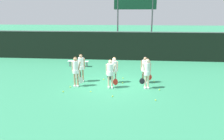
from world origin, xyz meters
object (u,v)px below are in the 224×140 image
at_px(tennis_ball_3, 123,83).
at_px(scoreboard, 135,7).
at_px(tennis_ball_8, 154,82).
at_px(tennis_ball_9, 70,87).
at_px(tennis_ball_7, 104,79).
at_px(tennis_ball_4, 63,92).
at_px(tennis_ball_0, 159,90).
at_px(player_3, 81,66).
at_px(tennis_ball_1, 123,78).
at_px(tennis_ball_5, 113,96).
at_px(bench_courtside, 78,62).
at_px(tennis_ball_2, 156,100).
at_px(player_0, 76,69).
at_px(player_5, 145,68).
at_px(player_4, 114,68).
at_px(tennis_ball_6, 91,92).
at_px(player_2, 147,71).
at_px(player_1, 110,71).

bearing_deg(tennis_ball_3, scoreboard, 85.64).
distance_m(tennis_ball_8, tennis_ball_9, 5.14).
bearing_deg(tennis_ball_7, tennis_ball_4, -127.53).
relative_size(scoreboard, tennis_ball_0, 85.72).
relative_size(tennis_ball_0, tennis_ball_4, 1.05).
bearing_deg(player_3, tennis_ball_1, 17.99).
height_order(player_3, tennis_ball_1, player_3).
xyz_separation_m(tennis_ball_0, tennis_ball_5, (-2.51, -1.27, 0.00)).
bearing_deg(tennis_ball_0, bench_courtside, 138.98).
bearing_deg(tennis_ball_9, tennis_ball_3, 19.21).
relative_size(tennis_ball_2, tennis_ball_7, 0.96).
bearing_deg(player_0, tennis_ball_4, -115.08).
relative_size(bench_courtside, tennis_ball_4, 25.84).
xyz_separation_m(tennis_ball_4, tennis_ball_5, (2.75, -0.44, 0.00)).
relative_size(player_5, tennis_ball_3, 24.36).
xyz_separation_m(scoreboard, tennis_ball_1, (-0.70, -7.86, -4.69)).
height_order(scoreboard, tennis_ball_1, scoreboard).
bearing_deg(player_3, tennis_ball_9, -110.43).
height_order(player_3, player_5, player_3).
bearing_deg(player_4, player_3, -168.88).
height_order(scoreboard, tennis_ball_6, scoreboard).
relative_size(player_2, player_5, 1.06).
bearing_deg(bench_courtside, tennis_ball_9, -78.68).
xyz_separation_m(bench_courtside, tennis_ball_1, (3.76, -3.10, -0.34)).
distance_m(tennis_ball_2, tennis_ball_4, 4.96).
distance_m(tennis_ball_1, tennis_ball_8, 2.05).
bearing_deg(tennis_ball_4, scoreboard, 70.37).
bearing_deg(tennis_ball_5, tennis_ball_3, 80.06).
relative_size(player_1, tennis_ball_9, 24.86).
bearing_deg(scoreboard, player_3, -110.40).
distance_m(scoreboard, player_0, 10.90).
height_order(bench_courtside, tennis_ball_6, bench_courtside).
xyz_separation_m(player_3, tennis_ball_5, (2.18, -2.40, -1.00)).
distance_m(player_3, tennis_ball_1, 2.89).
xyz_separation_m(tennis_ball_0, tennis_ball_3, (-2.11, 1.02, -0.00)).
xyz_separation_m(player_1, tennis_ball_7, (-0.60, 1.52, -0.96)).
bearing_deg(tennis_ball_8, player_5, -162.24).
distance_m(scoreboard, tennis_ball_6, 11.80).
xyz_separation_m(tennis_ball_3, tennis_ball_8, (1.94, 0.44, -0.00)).
xyz_separation_m(player_1, player_5, (1.99, 1.14, -0.02)).
distance_m(tennis_ball_0, tennis_ball_8, 1.47).
distance_m(tennis_ball_1, tennis_ball_9, 3.60).
distance_m(player_4, tennis_ball_6, 2.30).
relative_size(tennis_ball_1, tennis_ball_4, 1.07).
distance_m(player_0, player_1, 2.01).
bearing_deg(bench_courtside, tennis_ball_7, -51.65).
xyz_separation_m(tennis_ball_5, tennis_ball_6, (-1.25, 0.60, -0.00)).
xyz_separation_m(bench_courtside, tennis_ball_9, (0.81, -5.15, -0.34)).
distance_m(player_5, tennis_ball_8, 1.13).
bearing_deg(player_0, tennis_ball_3, 17.35).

